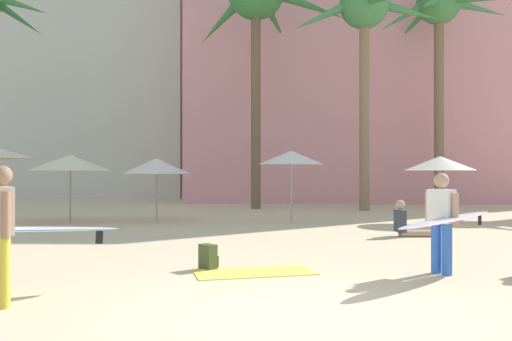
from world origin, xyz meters
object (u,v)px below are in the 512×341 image
person_mid_right (444,219)px  person_far_right (407,224)px  palm_tree_far_right (439,19)px  cafe_umbrella_2 (291,158)px  cafe_umbrella_6 (70,163)px  beach_towel (255,272)px  palm_tree_center (256,2)px  backpack (208,257)px  person_near_left (7,229)px  cafe_umbrella_1 (440,163)px  cafe_umbrella_4 (157,166)px  palm_tree_right (365,18)px

person_mid_right → person_far_right: bearing=-134.4°
palm_tree_far_right → cafe_umbrella_2: bearing=-133.6°
person_far_right → cafe_umbrella_6: bearing=158.7°
beach_towel → palm_tree_center: bearing=91.2°
backpack → person_near_left: 3.30m
person_near_left → beach_towel: bearing=177.1°
backpack → cafe_umbrella_1: bearing=6.8°
palm_tree_far_right → person_far_right: bearing=-112.0°
cafe_umbrella_2 → person_near_left: bearing=-110.8°
cafe_umbrella_2 → person_far_right: 4.90m
person_near_left → palm_tree_far_right: bearing=-158.9°
person_mid_right → person_near_left: 6.30m
cafe_umbrella_4 → person_mid_right: bearing=-54.1°
palm_tree_center → cafe_umbrella_4: palm_tree_center is taller
palm_tree_center → person_far_right: 14.07m
palm_tree_right → beach_towel: size_ratio=5.17×
backpack → person_mid_right: (3.78, -0.44, 0.69)m
cafe_umbrella_4 → person_far_right: 8.44m
cafe_umbrella_2 → cafe_umbrella_4: size_ratio=1.03×
cafe_umbrella_6 → beach_towel: (6.24, -8.29, -1.94)m
cafe_umbrella_1 → person_mid_right: size_ratio=0.99×
cafe_umbrella_1 → cafe_umbrella_2: bearing=178.6°
person_mid_right → person_far_right: 5.08m
beach_towel → person_mid_right: 3.12m
palm_tree_center → cafe_umbrella_6: palm_tree_center is taller
palm_tree_center → cafe_umbrella_2: (1.30, -6.38, -7.22)m
palm_tree_far_right → person_mid_right: 18.99m
cafe_umbrella_1 → cafe_umbrella_4: bearing=176.9°
palm_tree_right → palm_tree_far_right: 4.67m
cafe_umbrella_4 → backpack: (2.74, -8.55, -1.65)m
palm_tree_far_right → beach_towel: (-8.35, -16.19, -8.91)m
person_mid_right → cafe_umbrella_4: bearing=-89.8°
beach_towel → cafe_umbrella_2: bearing=83.4°
cafe_umbrella_4 → person_mid_right: cafe_umbrella_4 is taller
cafe_umbrella_1 → backpack: size_ratio=5.32×
cafe_umbrella_6 → person_near_left: cafe_umbrella_6 is taller
palm_tree_far_right → cafe_umbrella_6: palm_tree_far_right is taller
backpack → person_mid_right: 3.86m
cafe_umbrella_4 → cafe_umbrella_1: bearing=-3.1°
backpack → person_far_right: 6.42m
cafe_umbrella_2 → backpack: 8.58m
person_mid_right → backpack: bearing=-42.4°
palm_tree_far_right → person_far_right: 14.98m
cafe_umbrella_2 → person_near_left: size_ratio=0.99×
beach_towel → backpack: (-0.78, 0.27, 0.19)m
palm_tree_right → beach_towel: palm_tree_right is taller
palm_tree_center → person_far_right: (4.07, -10.00, -9.02)m
beach_towel → person_near_left: (-3.02, -2.04, 0.91)m
palm_tree_center → person_mid_right: 17.52m
palm_tree_far_right → person_mid_right: size_ratio=4.77×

